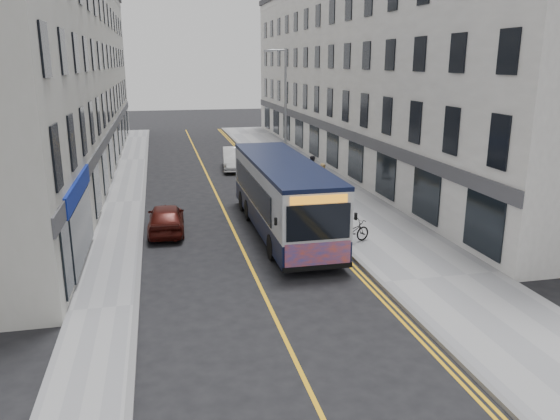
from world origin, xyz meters
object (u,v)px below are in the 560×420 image
streetlamp (284,113)px  car_maroon (166,218)px  city_bus (282,194)px  pedestrian_near (323,179)px  bicycle (351,232)px  pedestrian_far (313,169)px  car_white (235,159)px

streetlamp → car_maroon: (-7.08, -7.65, -3.73)m
city_bus → pedestrian_near: size_ratio=6.23×
bicycle → pedestrian_far: (1.64, 11.39, 0.36)m
city_bus → car_maroon: bearing=168.2°
streetlamp → car_maroon: streetlamp is taller
pedestrian_near → car_white: pedestrian_near is taller
city_bus → car_white: (0.01, 14.90, -1.00)m
streetlamp → pedestrian_near: (1.56, -2.85, -3.38)m
pedestrian_near → car_white: size_ratio=0.39×
bicycle → streetlamp: bearing=-18.6°
streetlamp → car_maroon: 11.07m
city_bus → pedestrian_near: 6.93m
streetlamp → pedestrian_near: size_ratio=4.53×
streetlamp → bicycle: streetlamp is taller
city_bus → car_maroon: 5.20m
city_bus → car_maroon: city_bus is taller
city_bus → car_white: size_ratio=2.42×
streetlamp → city_bus: bearing=-103.6°
city_bus → pedestrian_far: size_ratio=6.62×
bicycle → pedestrian_near: 8.37m
car_white → bicycle: bearing=-76.7°
pedestrian_near → car_white: (-3.65, 9.07, -0.25)m
pedestrian_near → streetlamp: bearing=98.6°
bicycle → car_white: 17.48m
pedestrian_near → city_bus: bearing=-142.2°
car_maroon → bicycle: bearing=156.9°
pedestrian_far → pedestrian_near: bearing=-87.5°
bicycle → car_white: bearing=-12.2°
streetlamp → pedestrian_far: size_ratio=4.82×
streetlamp → pedestrian_far: (1.87, 0.28, -3.43)m
city_bus → pedestrian_far: (3.97, 8.96, -0.80)m
car_maroon → streetlamp: bearing=-130.5°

